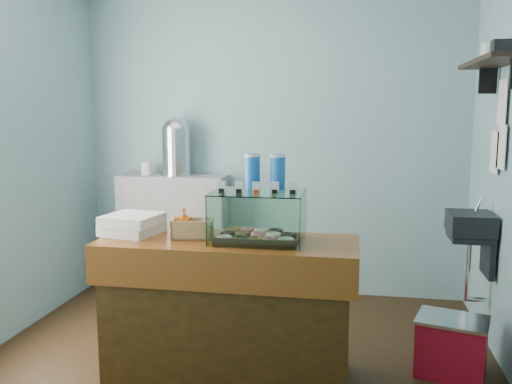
% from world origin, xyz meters
% --- Properties ---
extents(ground, '(3.50, 3.50, 0.00)m').
position_xyz_m(ground, '(0.00, 0.00, 0.00)').
color(ground, black).
rests_on(ground, ground).
extents(room_shell, '(3.54, 3.04, 2.82)m').
position_xyz_m(room_shell, '(0.03, 0.01, 1.71)').
color(room_shell, '#709BA3').
rests_on(room_shell, ground).
extents(counter, '(1.60, 0.60, 0.90)m').
position_xyz_m(counter, '(0.00, -0.25, 0.46)').
color(counter, '#40280C').
rests_on(counter, ground).
extents(back_shelf, '(1.00, 0.32, 1.10)m').
position_xyz_m(back_shelf, '(-0.90, 1.32, 0.55)').
color(back_shelf, '#969698').
rests_on(back_shelf, ground).
extents(display_case, '(0.56, 0.41, 0.53)m').
position_xyz_m(display_case, '(0.19, -0.21, 1.07)').
color(display_case, '#361B10').
rests_on(display_case, counter).
extents(condiment_crate, '(0.27, 0.19, 0.19)m').
position_xyz_m(condiment_crate, '(-0.24, -0.24, 0.97)').
color(condiment_crate, tan).
rests_on(condiment_crate, counter).
extents(pastry_boxes, '(0.39, 0.39, 0.13)m').
position_xyz_m(pastry_boxes, '(-0.65, -0.20, 0.96)').
color(pastry_boxes, silver).
rests_on(pastry_boxes, counter).
extents(coffee_urn, '(0.29, 0.29, 0.54)m').
position_xyz_m(coffee_urn, '(-0.86, 1.33, 1.38)').
color(coffee_urn, silver).
rests_on(coffee_urn, back_shelf).
extents(red_cooler, '(0.51, 0.44, 0.38)m').
position_xyz_m(red_cooler, '(1.40, 0.03, 0.19)').
color(red_cooler, '#AD0D20').
rests_on(red_cooler, ground).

